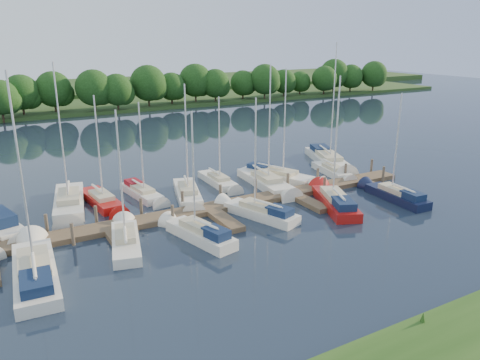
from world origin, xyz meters
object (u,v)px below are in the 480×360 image
sailboat_n_5 (188,195)px  motorboat (2,227)px  sailboat_s_2 (199,235)px  dock (213,211)px

sailboat_n_5 → motorboat: bearing=17.2°
sailboat_n_5 → sailboat_s_2: bearing=88.5°
dock → sailboat_s_2: (-2.96, -3.94, 0.15)m
dock → motorboat: size_ratio=6.10×
sailboat_n_5 → sailboat_s_2: (-2.71, -8.31, 0.07)m
sailboat_s_2 → dock: bearing=39.3°
motorboat → sailboat_n_5: size_ratio=0.64×
dock → sailboat_s_2: sailboat_s_2 is taller
sailboat_n_5 → sailboat_s_2: size_ratio=1.10×
motorboat → sailboat_s_2: size_ratio=0.70×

